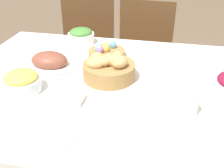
# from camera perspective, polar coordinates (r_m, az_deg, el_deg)

# --- Properties ---
(dining_table) EXTENTS (1.60, 1.13, 0.75)m
(dining_table) POSITION_cam_1_polar(r_m,az_deg,el_deg) (1.51, 1.69, -12.34)
(dining_table) COLOR silver
(dining_table) RESTS_ON ground
(chair_far_center) EXTENTS (0.45, 0.45, 0.90)m
(chair_far_center) POSITION_cam_1_polar(r_m,az_deg,el_deg) (2.19, 6.08, 5.23)
(chair_far_center) COLOR brown
(chair_far_center) RESTS_ON ground
(chair_far_left) EXTENTS (0.44, 0.44, 0.90)m
(chair_far_left) POSITION_cam_1_polar(r_m,az_deg,el_deg) (2.28, -5.39, 6.20)
(chair_far_left) COLOR brown
(chair_far_left) RESTS_ON ground
(bread_basket) EXTENTS (0.25, 0.25, 0.13)m
(bread_basket) POSITION_cam_1_polar(r_m,az_deg,el_deg) (1.31, -0.60, 3.25)
(bread_basket) COLOR #9E7542
(bread_basket) RESTS_ON dining_table
(egg_basket) EXTENTS (0.20, 0.20, 0.08)m
(egg_basket) POSITION_cam_1_polar(r_m,az_deg,el_deg) (1.55, -1.20, 6.54)
(egg_basket) COLOR #9E7542
(egg_basket) RESTS_ON dining_table
(ham_platter) EXTENTS (0.29, 0.20, 0.09)m
(ham_platter) POSITION_cam_1_polar(r_m,az_deg,el_deg) (1.47, -12.58, 4.52)
(ham_platter) COLOR white
(ham_platter) RESTS_ON dining_table
(pineapple_bowl) EXTENTS (0.17, 0.17, 0.09)m
(pineapple_bowl) POSITION_cam_1_polar(r_m,az_deg,el_deg) (1.28, -17.90, 0.50)
(pineapple_bowl) COLOR silver
(pineapple_bowl) RESTS_ON dining_table
(green_salad_bowl) EXTENTS (0.16, 0.16, 0.09)m
(green_salad_bowl) POSITION_cam_1_polar(r_m,az_deg,el_deg) (1.75, -6.29, 9.69)
(green_salad_bowl) COLOR white
(green_salad_bowl) RESTS_ON dining_table
(dinner_plate) EXTENTS (0.26, 0.26, 0.01)m
(dinner_plate) POSITION_cam_1_polar(r_m,az_deg,el_deg) (0.99, 1.43, -9.95)
(dinner_plate) COLOR white
(dinner_plate) RESTS_ON dining_table
(fork) EXTENTS (0.02, 0.20, 0.00)m
(fork) POSITION_cam_1_polar(r_m,az_deg,el_deg) (1.02, -7.21, -8.85)
(fork) COLOR silver
(fork) RESTS_ON dining_table
(knife) EXTENTS (0.02, 0.20, 0.00)m
(knife) POSITION_cam_1_polar(r_m,az_deg,el_deg) (0.98, 10.51, -11.09)
(knife) COLOR silver
(knife) RESTS_ON dining_table
(spoon) EXTENTS (0.02, 0.20, 0.00)m
(spoon) POSITION_cam_1_polar(r_m,az_deg,el_deg) (0.98, 12.29, -11.26)
(spoon) COLOR silver
(spoon) RESTS_ON dining_table
(drinking_cup) EXTENTS (0.08, 0.08, 0.09)m
(drinking_cup) POSITION_cam_1_polar(r_m,az_deg,el_deg) (1.10, 15.07, -3.89)
(drinking_cup) COLOR silver
(drinking_cup) RESTS_ON dining_table
(butter_dish) EXTENTS (0.13, 0.08, 0.03)m
(butter_dish) POSITION_cam_1_polar(r_m,az_deg,el_deg) (1.17, -9.13, -2.71)
(butter_dish) COLOR white
(butter_dish) RESTS_ON dining_table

